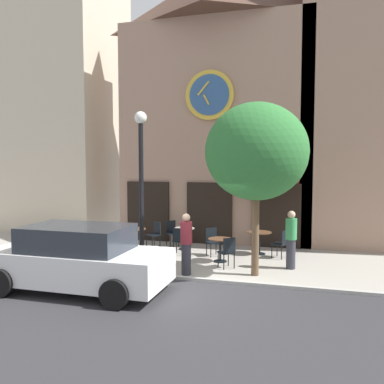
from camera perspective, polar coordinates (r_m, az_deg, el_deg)
ground_plane at (r=9.66m, az=-0.91°, el=-14.28°), size 24.23×11.59×0.13m
clock_building at (r=16.40m, az=3.64°, el=12.85°), size 7.36×3.92×10.64m
neighbor_building_left at (r=20.83m, az=-18.73°, el=15.86°), size 5.69×4.55×14.66m
street_lamp at (r=11.87m, az=-7.20°, el=0.56°), size 0.36×0.36×4.52m
street_tree at (r=10.80m, az=9.09°, el=5.62°), size 2.73×2.45×4.62m
cafe_table_leftmost at (r=14.23m, az=-8.09°, el=-5.92°), size 0.77×0.77×0.75m
cafe_table_near_door at (r=14.13m, az=-1.07°, el=-5.99°), size 0.70×0.70×0.77m
cafe_table_near_curb at (r=12.44m, az=4.03°, el=-7.49°), size 0.74×0.74×0.72m
cafe_table_center_right at (r=13.59m, az=9.54°, el=-6.37°), size 0.79×0.79×0.75m
cafe_chair_under_awning at (r=11.70m, az=5.07°, el=-8.21°), size 0.56×0.56×0.90m
cafe_chair_near_tree at (r=13.17m, az=12.60°, el=-6.89°), size 0.53×0.53×0.90m
cafe_chair_near_lamp at (r=14.86m, az=-2.90°, el=-5.53°), size 0.57×0.57×0.90m
cafe_chair_mid_row at (r=13.25m, az=2.91°, el=-6.73°), size 0.56×0.56×0.90m
cafe_chair_outer at (r=14.58m, az=-5.25°, el=-5.74°), size 0.55×0.55×0.90m
cafe_chair_right_end at (r=13.33m, az=-1.84°, el=-6.66°), size 0.40×0.40×0.90m
pedestrian_maroon at (r=10.94m, az=-0.82°, el=-7.28°), size 0.44×0.44×1.67m
pedestrian_green at (r=11.89m, az=13.85°, el=-6.47°), size 0.38×0.38×1.67m
parked_car_white at (r=10.05m, az=-15.86°, el=-9.06°), size 4.31×2.03×1.55m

